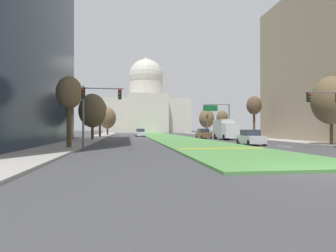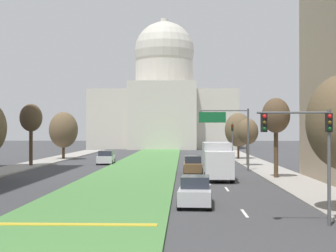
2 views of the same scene
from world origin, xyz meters
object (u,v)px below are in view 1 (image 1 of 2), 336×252
at_px(traffic_light_near_left, 94,104).
at_px(street_tree_right_far, 222,118).
at_px(street_tree_left_distant, 107,118).
at_px(sedan_lead_stopped, 251,138).
at_px(street_tree_left_near, 69,94).
at_px(traffic_light_near_right, 329,106).
at_px(street_tree_left_mid, 92,111).
at_px(street_tree_right_distant, 207,119).
at_px(sedan_distant, 140,133).
at_px(street_tree_left_far, 100,109).
at_px(street_tree_right_near, 331,100).
at_px(street_tree_right_mid, 254,106).
at_px(capitol_building, 146,106).
at_px(traffic_light_far_right, 207,122).
at_px(overhead_guide_sign, 220,113).
at_px(box_truck_delivery, 226,129).
at_px(sedan_midblock, 203,134).

xyz_separation_m(traffic_light_near_left, street_tree_right_far, (22.62, 34.81, 0.26)).
distance_m(street_tree_left_distant, sedan_lead_stopped, 45.65).
relative_size(traffic_light_near_left, street_tree_left_near, 0.82).
height_order(traffic_light_near_right, street_tree_right_far, street_tree_right_far).
bearing_deg(street_tree_left_mid, traffic_light_near_right, -40.91).
xyz_separation_m(street_tree_right_distant, sedan_distant, (-17.69, -9.76, -3.51)).
xyz_separation_m(street_tree_left_mid, sedan_lead_stopped, (18.35, -14.58, -3.65)).
relative_size(street_tree_left_near, street_tree_left_distant, 0.93).
relative_size(street_tree_left_far, sedan_lead_stopped, 1.74).
bearing_deg(street_tree_right_near, street_tree_left_distant, 119.94).
bearing_deg(street_tree_right_distant, street_tree_right_near, -89.65).
bearing_deg(street_tree_left_near, street_tree_right_mid, 35.28).
distance_m(street_tree_left_near, sedan_distant, 37.17).
bearing_deg(street_tree_left_far, traffic_light_near_right, -55.53).
bearing_deg(capitol_building, street_tree_right_far, -78.58).
distance_m(street_tree_left_mid, sedan_lead_stopped, 23.72).
bearing_deg(street_tree_left_near, traffic_light_near_right, -6.10).
distance_m(capitol_building, street_tree_right_mid, 76.17).
relative_size(traffic_light_far_right, street_tree_right_far, 0.92).
bearing_deg(capitol_building, overhead_guide_sign, -81.90).
bearing_deg(box_truck_delivery, street_tree_left_far, 144.87).
bearing_deg(traffic_light_near_left, street_tree_right_mid, 41.54).
relative_size(overhead_guide_sign, street_tree_left_mid, 0.93).
bearing_deg(street_tree_left_mid, street_tree_left_distant, 89.34).
bearing_deg(sedan_lead_stopped, sedan_midblock, 89.31).
bearing_deg(sedan_midblock, street_tree_right_distant, 72.79).
bearing_deg(overhead_guide_sign, traffic_light_near_left, -125.07).
relative_size(street_tree_left_mid, street_tree_right_mid, 0.99).
bearing_deg(street_tree_left_far, overhead_guide_sign, -14.57).
relative_size(capitol_building, street_tree_left_near, 5.37).
xyz_separation_m(street_tree_right_near, street_tree_left_distant, (-25.57, 44.41, -0.38)).
bearing_deg(street_tree_left_far, traffic_light_near_left, -85.33).
bearing_deg(sedan_lead_stopped, street_tree_right_mid, 63.70).
bearing_deg(sedan_lead_stopped, traffic_light_far_right, 81.07).
relative_size(street_tree_right_near, street_tree_right_far, 1.27).
relative_size(street_tree_left_far, box_truck_delivery, 1.15).
bearing_deg(street_tree_right_far, sedan_distant, 167.76).
bearing_deg(street_tree_right_distant, traffic_light_near_right, -92.71).
relative_size(capitol_building, street_tree_left_distant, 4.97).
height_order(street_tree_right_mid, sedan_midblock, street_tree_right_mid).
height_order(traffic_light_far_right, street_tree_left_near, street_tree_left_near).
distance_m(street_tree_left_far, sedan_distant, 10.39).
distance_m(capitol_building, traffic_light_near_left, 96.24).
height_order(street_tree_left_distant, box_truck_delivery, street_tree_left_distant).
distance_m(street_tree_left_near, street_tree_right_far, 40.93).
height_order(street_tree_right_distant, sedan_midblock, street_tree_right_distant).
bearing_deg(traffic_light_near_right, street_tree_right_far, 86.94).
height_order(street_tree_right_near, street_tree_right_mid, street_tree_right_near).
xyz_separation_m(traffic_light_near_left, box_truck_delivery, (18.00, 19.65, -2.12)).
distance_m(traffic_light_near_right, street_tree_left_near, 23.33).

